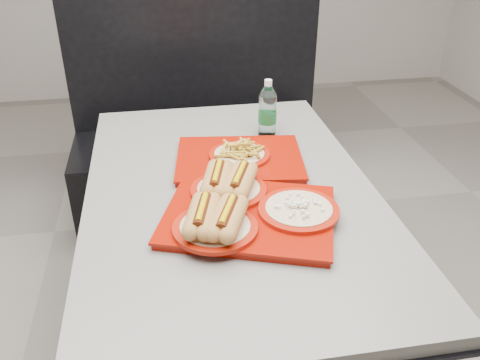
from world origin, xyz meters
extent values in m
plane|color=gray|center=(0.00, 0.00, 0.00)|extent=(6.00, 6.00, 0.00)
cylinder|color=black|center=(0.00, 0.00, 0.03)|extent=(0.52, 0.52, 0.05)
cylinder|color=black|center=(0.00, 0.00, 0.38)|extent=(0.11, 0.11, 0.66)
cube|color=black|center=(0.00, 0.00, 0.70)|extent=(0.92, 1.42, 0.01)
cube|color=gray|center=(0.00, 0.00, 0.73)|extent=(0.90, 1.40, 0.04)
cube|color=black|center=(0.00, 1.02, 0.23)|extent=(1.30, 0.55, 0.45)
cube|color=black|center=(0.00, 1.26, 0.80)|extent=(1.30, 0.10, 1.10)
cube|color=#890F03|center=(0.02, -0.19, 0.76)|extent=(0.55, 0.49, 0.02)
cube|color=#890F03|center=(0.02, -0.19, 0.77)|extent=(0.57, 0.50, 0.01)
cylinder|color=#971405|center=(-0.08, -0.26, 0.78)|extent=(0.23, 0.23, 0.01)
cylinder|color=beige|center=(-0.08, -0.26, 0.79)|extent=(0.19, 0.19, 0.01)
cylinder|color=#971405|center=(-0.02, -0.07, 0.78)|extent=(0.23, 0.23, 0.01)
cylinder|color=beige|center=(-0.02, -0.07, 0.79)|extent=(0.19, 0.19, 0.01)
cylinder|color=#971405|center=(0.16, -0.21, 0.78)|extent=(0.23, 0.23, 0.01)
cylinder|color=beige|center=(0.16, -0.21, 0.79)|extent=(0.19, 0.19, 0.01)
cube|color=#890F03|center=(0.06, 0.16, 0.76)|extent=(0.46, 0.38, 0.02)
cube|color=#890F03|center=(0.06, 0.16, 0.77)|extent=(0.47, 0.39, 0.01)
cylinder|color=#971405|center=(0.06, 0.16, 0.78)|extent=(0.21, 0.21, 0.01)
cylinder|color=beige|center=(0.06, 0.16, 0.79)|extent=(0.17, 0.17, 0.00)
cylinder|color=silver|center=(0.20, 0.37, 0.83)|extent=(0.07, 0.07, 0.16)
cylinder|color=#175E2B|center=(0.20, 0.37, 0.82)|extent=(0.07, 0.07, 0.05)
cone|color=silver|center=(0.20, 0.37, 0.93)|extent=(0.07, 0.07, 0.04)
cylinder|color=silver|center=(0.20, 0.37, 0.96)|extent=(0.03, 0.03, 0.02)
camera|label=1|loc=(-0.20, -1.37, 1.57)|focal=38.00mm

